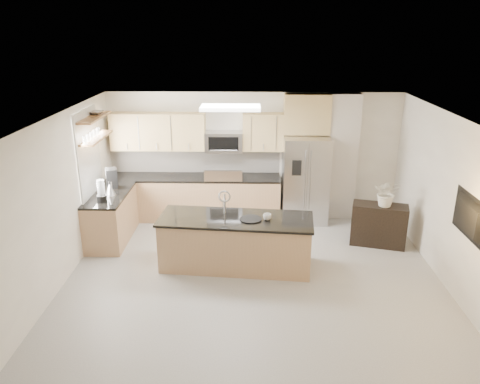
{
  "coord_description": "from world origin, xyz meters",
  "views": [
    {
      "loc": [
        -0.07,
        -6.22,
        3.86
      ],
      "look_at": [
        -0.23,
        1.3,
        1.17
      ],
      "focal_mm": 35.0,
      "sensor_mm": 36.0,
      "label": 1
    }
  ],
  "objects_px": {
    "cup": "(267,217)",
    "blender": "(101,192)",
    "microwave": "(224,142)",
    "bowl": "(96,112)",
    "credenza": "(379,225)",
    "coffee_maker": "(112,179)",
    "television": "(465,218)",
    "island": "(236,242)",
    "kettle": "(110,189)",
    "flower_vase": "(388,186)",
    "platter": "(251,219)",
    "refrigerator": "(305,179)",
    "range": "(224,197)"
  },
  "relations": [
    {
      "from": "flower_vase",
      "to": "bowl",
      "type": "bearing_deg",
      "value": 175.02
    },
    {
      "from": "blender",
      "to": "television",
      "type": "bearing_deg",
      "value": -16.36
    },
    {
      "from": "coffee_maker",
      "to": "television",
      "type": "xyz_separation_m",
      "value": [
        5.61,
        -2.36,
        0.25
      ]
    },
    {
      "from": "television",
      "to": "blender",
      "type": "bearing_deg",
      "value": 73.64
    },
    {
      "from": "range",
      "to": "credenza",
      "type": "height_order",
      "value": "range"
    },
    {
      "from": "cup",
      "to": "kettle",
      "type": "relative_size",
      "value": 0.53
    },
    {
      "from": "platter",
      "to": "television",
      "type": "distance_m",
      "value": 3.15
    },
    {
      "from": "refrigerator",
      "to": "coffee_maker",
      "type": "xyz_separation_m",
      "value": [
        -3.75,
        -0.72,
        0.21
      ]
    },
    {
      "from": "kettle",
      "to": "refrigerator",
      "type": "bearing_deg",
      "value": 16.52
    },
    {
      "from": "platter",
      "to": "coffee_maker",
      "type": "bearing_deg",
      "value": 152.61
    },
    {
      "from": "cup",
      "to": "bowl",
      "type": "height_order",
      "value": "bowl"
    },
    {
      "from": "blender",
      "to": "coffee_maker",
      "type": "bearing_deg",
      "value": 91.59
    },
    {
      "from": "island",
      "to": "kettle",
      "type": "distance_m",
      "value": 2.58
    },
    {
      "from": "range",
      "to": "refrigerator",
      "type": "relative_size",
      "value": 0.64
    },
    {
      "from": "microwave",
      "to": "platter",
      "type": "height_order",
      "value": "microwave"
    },
    {
      "from": "kettle",
      "to": "bowl",
      "type": "relative_size",
      "value": 0.77
    },
    {
      "from": "flower_vase",
      "to": "credenza",
      "type": "bearing_deg",
      "value": 146.9
    },
    {
      "from": "range",
      "to": "bowl",
      "type": "relative_size",
      "value": 3.46
    },
    {
      "from": "platter",
      "to": "coffee_maker",
      "type": "relative_size",
      "value": 0.93
    },
    {
      "from": "range",
      "to": "credenza",
      "type": "xyz_separation_m",
      "value": [
        2.91,
        -1.19,
        -0.08
      ]
    },
    {
      "from": "credenza",
      "to": "bowl",
      "type": "height_order",
      "value": "bowl"
    },
    {
      "from": "coffee_maker",
      "to": "credenza",
      "type": "bearing_deg",
      "value": -4.87
    },
    {
      "from": "island",
      "to": "kettle",
      "type": "bearing_deg",
      "value": 163.49
    },
    {
      "from": "platter",
      "to": "coffee_maker",
      "type": "height_order",
      "value": "coffee_maker"
    },
    {
      "from": "credenza",
      "to": "bowl",
      "type": "xyz_separation_m",
      "value": [
        -5.16,
        0.41,
        1.99
      ]
    },
    {
      "from": "blender",
      "to": "bowl",
      "type": "height_order",
      "value": "bowl"
    },
    {
      "from": "cup",
      "to": "television",
      "type": "height_order",
      "value": "television"
    },
    {
      "from": "island",
      "to": "flower_vase",
      "type": "relative_size",
      "value": 3.42
    },
    {
      "from": "blender",
      "to": "kettle",
      "type": "distance_m",
      "value": 0.35
    },
    {
      "from": "cup",
      "to": "television",
      "type": "bearing_deg",
      "value": -20.12
    },
    {
      "from": "range",
      "to": "island",
      "type": "xyz_separation_m",
      "value": [
        0.3,
        -2.07,
        -0.03
      ]
    },
    {
      "from": "microwave",
      "to": "bowl",
      "type": "distance_m",
      "value": 2.54
    },
    {
      "from": "cup",
      "to": "blender",
      "type": "xyz_separation_m",
      "value": [
        -2.89,
        0.65,
        0.17
      ]
    },
    {
      "from": "bowl",
      "to": "flower_vase",
      "type": "distance_m",
      "value": 5.4
    },
    {
      "from": "coffee_maker",
      "to": "bowl",
      "type": "xyz_separation_m",
      "value": [
        -0.16,
        -0.02,
        1.27
      ]
    },
    {
      "from": "microwave",
      "to": "blender",
      "type": "bearing_deg",
      "value": -142.27
    },
    {
      "from": "refrigerator",
      "to": "television",
      "type": "height_order",
      "value": "refrigerator"
    },
    {
      "from": "microwave",
      "to": "bowl",
      "type": "bearing_deg",
      "value": -158.1
    },
    {
      "from": "microwave",
      "to": "television",
      "type": "distance_m",
      "value": 4.79
    },
    {
      "from": "refrigerator",
      "to": "platter",
      "type": "xyz_separation_m",
      "value": [
        -1.11,
        -2.09,
        -0.01
      ]
    },
    {
      "from": "island",
      "to": "platter",
      "type": "relative_size",
      "value": 7.21
    },
    {
      "from": "microwave",
      "to": "coffee_maker",
      "type": "height_order",
      "value": "microwave"
    },
    {
      "from": "island",
      "to": "bowl",
      "type": "xyz_separation_m",
      "value": [
        -2.55,
        1.29,
        1.94
      ]
    },
    {
      "from": "island",
      "to": "kettle",
      "type": "xyz_separation_m",
      "value": [
        -2.33,
        0.93,
        0.59
      ]
    },
    {
      "from": "flower_vase",
      "to": "kettle",
      "type": "bearing_deg",
      "value": 178.88
    },
    {
      "from": "refrigerator",
      "to": "credenza",
      "type": "bearing_deg",
      "value": -42.35
    },
    {
      "from": "platter",
      "to": "flower_vase",
      "type": "distance_m",
      "value": 2.61
    },
    {
      "from": "cup",
      "to": "platter",
      "type": "distance_m",
      "value": 0.27
    },
    {
      "from": "microwave",
      "to": "credenza",
      "type": "xyz_separation_m",
      "value": [
        2.91,
        -1.31,
        -1.24
      ]
    },
    {
      "from": "microwave",
      "to": "island",
      "type": "height_order",
      "value": "microwave"
    }
  ]
}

